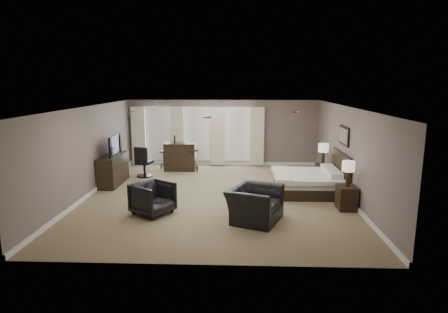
{
  "coord_description": "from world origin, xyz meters",
  "views": [
    {
      "loc": [
        0.64,
        -10.55,
        3.28
      ],
      "look_at": [
        0.2,
        0.4,
        1.1
      ],
      "focal_mm": 30.0,
      "sensor_mm": 36.0,
      "label": 1
    }
  ],
  "objects_px": {
    "nightstand_near": "(346,198)",
    "armchair_near": "(255,198)",
    "lamp_near": "(348,174)",
    "lamp_far": "(323,154)",
    "nightstand_far": "(322,173)",
    "bar_counter": "(180,157)",
    "bar_stool_right": "(194,160)",
    "dresser": "(113,170)",
    "bed": "(303,173)",
    "armchair_far": "(153,197)",
    "bar_stool_left": "(164,160)",
    "desk_chair": "(144,161)",
    "tv": "(112,153)"
  },
  "relations": [
    {
      "from": "lamp_far",
      "to": "armchair_near",
      "type": "distance_m",
      "value": 4.54
    },
    {
      "from": "armchair_far",
      "to": "bar_stool_right",
      "type": "relative_size",
      "value": 1.06
    },
    {
      "from": "nightstand_far",
      "to": "bar_stool_right",
      "type": "bearing_deg",
      "value": 165.61
    },
    {
      "from": "lamp_far",
      "to": "armchair_near",
      "type": "xyz_separation_m",
      "value": [
        -2.44,
        -3.82,
        -0.36
      ]
    },
    {
      "from": "desk_chair",
      "to": "bar_stool_right",
      "type": "bearing_deg",
      "value": -140.5
    },
    {
      "from": "bed",
      "to": "nightstand_near",
      "type": "height_order",
      "value": "bed"
    },
    {
      "from": "tv",
      "to": "dresser",
      "type": "bearing_deg",
      "value": 0.0
    },
    {
      "from": "bed",
      "to": "dresser",
      "type": "relative_size",
      "value": 1.18
    },
    {
      "from": "armchair_far",
      "to": "bar_stool_right",
      "type": "bearing_deg",
      "value": 27.78
    },
    {
      "from": "nightstand_near",
      "to": "bar_stool_right",
      "type": "distance_m",
      "value": 6.06
    },
    {
      "from": "dresser",
      "to": "bar_stool_right",
      "type": "distance_m",
      "value": 3.04
    },
    {
      "from": "lamp_near",
      "to": "bar_stool_left",
      "type": "distance_m",
      "value": 7.33
    },
    {
      "from": "tv",
      "to": "armchair_far",
      "type": "distance_m",
      "value": 3.43
    },
    {
      "from": "bed",
      "to": "nightstand_far",
      "type": "relative_size",
      "value": 3.49
    },
    {
      "from": "bar_counter",
      "to": "bed",
      "type": "bearing_deg",
      "value": -34.04
    },
    {
      "from": "nightstand_far",
      "to": "bar_stool_left",
      "type": "distance_m",
      "value": 5.96
    },
    {
      "from": "armchair_near",
      "to": "bed",
      "type": "bearing_deg",
      "value": -10.64
    },
    {
      "from": "nightstand_far",
      "to": "bar_stool_left",
      "type": "height_order",
      "value": "bar_stool_left"
    },
    {
      "from": "armchair_near",
      "to": "lamp_near",
      "type": "bearing_deg",
      "value": -46.83
    },
    {
      "from": "lamp_far",
      "to": "armchair_near",
      "type": "height_order",
      "value": "lamp_far"
    },
    {
      "from": "dresser",
      "to": "tv",
      "type": "bearing_deg",
      "value": 0.0
    },
    {
      "from": "nightstand_near",
      "to": "lamp_far",
      "type": "bearing_deg",
      "value": 90.0
    },
    {
      "from": "nightstand_near",
      "to": "lamp_near",
      "type": "xyz_separation_m",
      "value": [
        0.0,
        0.0,
        0.64
      ]
    },
    {
      "from": "lamp_near",
      "to": "lamp_far",
      "type": "distance_m",
      "value": 2.9
    },
    {
      "from": "lamp_far",
      "to": "lamp_near",
      "type": "bearing_deg",
      "value": -90.0
    },
    {
      "from": "tv",
      "to": "nightstand_far",
      "type": "bearing_deg",
      "value": -84.35
    },
    {
      "from": "lamp_far",
      "to": "armchair_far",
      "type": "relative_size",
      "value": 0.79
    },
    {
      "from": "nightstand_far",
      "to": "lamp_near",
      "type": "xyz_separation_m",
      "value": [
        0.0,
        -2.9,
        0.67
      ]
    },
    {
      "from": "lamp_near",
      "to": "armchair_far",
      "type": "xyz_separation_m",
      "value": [
        -4.99,
        -0.56,
        -0.5
      ]
    },
    {
      "from": "desk_chair",
      "to": "bar_stool_left",
      "type": "bearing_deg",
      "value": -95.23
    },
    {
      "from": "lamp_far",
      "to": "armchair_far",
      "type": "bearing_deg",
      "value": -145.24
    },
    {
      "from": "nightstand_near",
      "to": "armchair_near",
      "type": "relative_size",
      "value": 0.49
    },
    {
      "from": "nightstand_far",
      "to": "bar_counter",
      "type": "distance_m",
      "value": 5.22
    },
    {
      "from": "nightstand_far",
      "to": "tv",
      "type": "distance_m",
      "value": 6.99
    },
    {
      "from": "bar_stool_right",
      "to": "nightstand_near",
      "type": "bearing_deg",
      "value": -42.03
    },
    {
      "from": "bar_stool_right",
      "to": "tv",
      "type": "bearing_deg",
      "value": -142.81
    },
    {
      "from": "bed",
      "to": "desk_chair",
      "type": "height_order",
      "value": "bed"
    },
    {
      "from": "armchair_far",
      "to": "bar_counter",
      "type": "xyz_separation_m",
      "value": [
        -0.05,
        4.81,
        0.08
      ]
    },
    {
      "from": "nightstand_near",
      "to": "armchair_near",
      "type": "distance_m",
      "value": 2.62
    },
    {
      "from": "armchair_near",
      "to": "dresser",
      "type": "bearing_deg",
      "value": 77.61
    },
    {
      "from": "dresser",
      "to": "nightstand_near",
      "type": "bearing_deg",
      "value": -17.76
    },
    {
      "from": "lamp_near",
      "to": "armchair_near",
      "type": "height_order",
      "value": "lamp_near"
    },
    {
      "from": "bed",
      "to": "nightstand_near",
      "type": "relative_size",
      "value": 3.16
    },
    {
      "from": "bed",
      "to": "armchair_far",
      "type": "xyz_separation_m",
      "value": [
        -4.1,
        -2.01,
        -0.17
      ]
    },
    {
      "from": "nightstand_near",
      "to": "bar_stool_left",
      "type": "xyz_separation_m",
      "value": [
        -5.73,
        4.54,
        0.03
      ]
    },
    {
      "from": "lamp_far",
      "to": "armchair_far",
      "type": "xyz_separation_m",
      "value": [
        -4.99,
        -3.46,
        -0.47
      ]
    },
    {
      "from": "bed",
      "to": "desk_chair",
      "type": "bearing_deg",
      "value": 161.46
    },
    {
      "from": "armchair_near",
      "to": "bar_counter",
      "type": "relative_size",
      "value": 1.05
    },
    {
      "from": "armchair_near",
      "to": "bar_stool_left",
      "type": "height_order",
      "value": "armchair_near"
    },
    {
      "from": "nightstand_far",
      "to": "bar_stool_right",
      "type": "relative_size",
      "value": 0.66
    }
  ]
}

